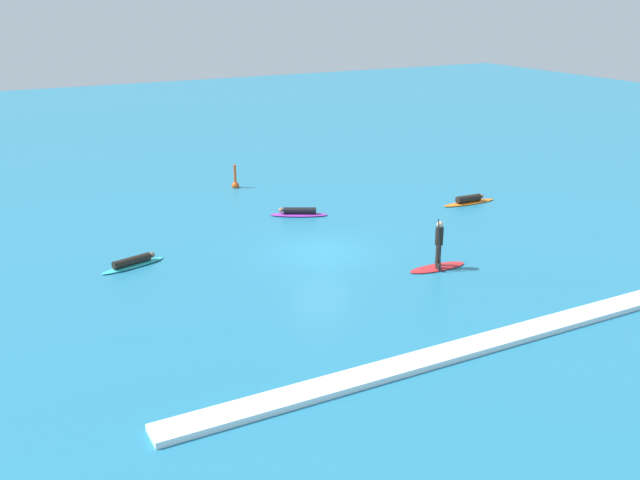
{
  "coord_description": "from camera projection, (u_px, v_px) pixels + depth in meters",
  "views": [
    {
      "loc": [
        -13.14,
        -24.65,
        10.24
      ],
      "look_at": [
        0.0,
        0.0,
        0.5
      ],
      "focal_mm": 40.37,
      "sensor_mm": 36.0,
      "label": 1
    }
  ],
  "objects": [
    {
      "name": "ground_plane",
      "position": [
        320.0,
        251.0,
        29.75
      ],
      "size": [
        120.0,
        120.0,
        0.0
      ],
      "primitive_type": "plane",
      "color": "teal",
      "rests_on": "ground"
    },
    {
      "name": "surfer_on_red_board",
      "position": [
        438.0,
        255.0,
        27.76
      ],
      "size": [
        2.5,
        0.84,
        2.08
      ],
      "rotation": [
        0.0,
        0.0,
        3.11
      ],
      "color": "red",
      "rests_on": "ground_plane"
    },
    {
      "name": "surfer_on_orange_board",
      "position": [
        469.0,
        200.0,
        36.39
      ],
      "size": [
        3.06,
        0.73,
        0.44
      ],
      "rotation": [
        0.0,
        0.0,
        6.25
      ],
      "color": "orange",
      "rests_on": "ground_plane"
    },
    {
      "name": "surfer_on_purple_board",
      "position": [
        299.0,
        213.0,
        34.42
      ],
      "size": [
        2.75,
        1.91,
        0.41
      ],
      "rotation": [
        0.0,
        0.0,
        2.65
      ],
      "color": "purple",
      "rests_on": "ground_plane"
    },
    {
      "name": "surfer_on_teal_board",
      "position": [
        133.0,
        263.0,
        28.09
      ],
      "size": [
        2.74,
        1.25,
        0.41
      ],
      "rotation": [
        0.0,
        0.0,
        0.27
      ],
      "color": "#33C6CC",
      "rests_on": "ground_plane"
    },
    {
      "name": "marker_buoy",
      "position": [
        235.0,
        183.0,
        39.27
      ],
      "size": [
        0.42,
        0.42,
        1.38
      ],
      "color": "#E55119",
      "rests_on": "ground_plane"
    },
    {
      "name": "wave_crest",
      "position": [
        472.0,
        347.0,
        21.61
      ],
      "size": [
        19.61,
        0.9,
        0.18
      ],
      "primitive_type": "cube",
      "color": "white",
      "rests_on": "ground_plane"
    }
  ]
}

